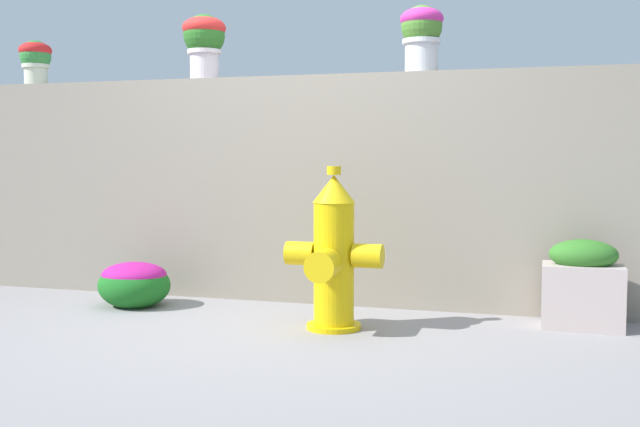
{
  "coord_description": "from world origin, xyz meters",
  "views": [
    {
      "loc": [
        1.6,
        -4.11,
        1.01
      ],
      "look_at": [
        0.12,
        0.78,
        0.63
      ],
      "focal_mm": 42.6,
      "sensor_mm": 36.0,
      "label": 1
    }
  ],
  "objects_px": {
    "potted_plant_2": "(422,32)",
    "fire_hydrant": "(333,256)",
    "potted_plant_0": "(35,58)",
    "flower_bush_left": "(134,282)",
    "planter_box": "(583,286)",
    "potted_plant_1": "(204,39)"
  },
  "relations": [
    {
      "from": "potted_plant_1",
      "to": "fire_hydrant",
      "type": "xyz_separation_m",
      "value": [
        1.2,
        -0.83,
        -1.42
      ]
    },
    {
      "from": "flower_bush_left",
      "to": "planter_box",
      "type": "relative_size",
      "value": 0.94
    },
    {
      "from": "potted_plant_0",
      "to": "fire_hydrant",
      "type": "distance_m",
      "value": 3.08
    },
    {
      "from": "fire_hydrant",
      "to": "planter_box",
      "type": "distance_m",
      "value": 1.49
    },
    {
      "from": "potted_plant_2",
      "to": "planter_box",
      "type": "xyz_separation_m",
      "value": [
        1.03,
        -0.39,
        -1.59
      ]
    },
    {
      "from": "potted_plant_2",
      "to": "fire_hydrant",
      "type": "relative_size",
      "value": 0.47
    },
    {
      "from": "potted_plant_2",
      "to": "fire_hydrant",
      "type": "bearing_deg",
      "value": -113.14
    },
    {
      "from": "potted_plant_0",
      "to": "planter_box",
      "type": "relative_size",
      "value": 0.66
    },
    {
      "from": "potted_plant_1",
      "to": "flower_bush_left",
      "type": "distance_m",
      "value": 1.81
    },
    {
      "from": "potted_plant_2",
      "to": "fire_hydrant",
      "type": "distance_m",
      "value": 1.68
    },
    {
      "from": "potted_plant_0",
      "to": "planter_box",
      "type": "xyz_separation_m",
      "value": [
        4.05,
        -0.38,
        -1.52
      ]
    },
    {
      "from": "potted_plant_1",
      "to": "flower_bush_left",
      "type": "height_order",
      "value": "potted_plant_1"
    },
    {
      "from": "potted_plant_0",
      "to": "potted_plant_2",
      "type": "relative_size",
      "value": 0.78
    },
    {
      "from": "potted_plant_2",
      "to": "flower_bush_left",
      "type": "bearing_deg",
      "value": -162.42
    },
    {
      "from": "potted_plant_1",
      "to": "planter_box",
      "type": "height_order",
      "value": "potted_plant_1"
    },
    {
      "from": "fire_hydrant",
      "to": "planter_box",
      "type": "relative_size",
      "value": 1.82
    },
    {
      "from": "fire_hydrant",
      "to": "potted_plant_0",
      "type": "bearing_deg",
      "value": 162.34
    },
    {
      "from": "potted_plant_2",
      "to": "planter_box",
      "type": "relative_size",
      "value": 0.85
    },
    {
      "from": "potted_plant_2",
      "to": "fire_hydrant",
      "type": "height_order",
      "value": "potted_plant_2"
    },
    {
      "from": "potted_plant_0",
      "to": "flower_bush_left",
      "type": "height_order",
      "value": "potted_plant_0"
    },
    {
      "from": "potted_plant_0",
      "to": "fire_hydrant",
      "type": "bearing_deg",
      "value": -17.66
    },
    {
      "from": "potted_plant_1",
      "to": "fire_hydrant",
      "type": "bearing_deg",
      "value": -34.64
    }
  ]
}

